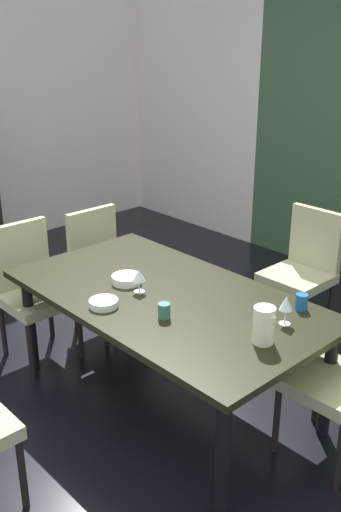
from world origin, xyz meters
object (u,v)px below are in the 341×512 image
at_px(serving_bowl_east, 104,303).
at_px(cup_rear, 164,311).
at_px(chair_left_far, 103,264).
at_px(wine_glass_center, 286,304).
at_px(cup_corner, 302,302).
at_px(dining_table, 165,305).
at_px(chair_head_far, 304,266).
at_px(serving_bowl_near_window, 127,279).
at_px(wine_glass_right, 139,276).
at_px(pitcher_west, 264,325).
at_px(chair_left_near, 31,285).

distance_m(serving_bowl_east, cup_rear, 0.36).
bearing_deg(chair_left_far, wine_glass_center, 87.13).
height_order(wine_glass_center, cup_corner, wine_glass_center).
xyz_separation_m(dining_table, cup_corner, (0.64, 0.42, 0.12)).
bearing_deg(wine_glass_center, cup_rear, -138.81).
xyz_separation_m(chair_head_far, serving_bowl_near_window, (-0.31, -1.42, 0.22)).
xyz_separation_m(wine_glass_right, cup_rear, (0.34, -0.11, -0.06)).
xyz_separation_m(chair_head_far, wine_glass_center, (0.65, -1.14, 0.31)).
bearing_deg(chair_left_far, pitcher_west, 79.76).
height_order(chair_left_near, wine_glass_center, chair_left_near).
bearing_deg(pitcher_west, serving_bowl_near_window, -177.24).
relative_size(chair_left_near, pitcher_west, 4.89).
bearing_deg(cup_corner, wine_glass_center, -78.74).
xyz_separation_m(chair_head_far, cup_rear, (0.18, -1.55, 0.24)).
relative_size(serving_bowl_east, cup_rear, 1.93).
distance_m(dining_table, serving_bowl_near_window, 0.30).
bearing_deg(serving_bowl_near_window, chair_left_near, -162.53).
relative_size(chair_left_far, serving_bowl_east, 5.57).
distance_m(wine_glass_center, wine_glass_right, 0.87).
height_order(chair_head_far, wine_glass_right, chair_head_far).
height_order(serving_bowl_near_window, pitcher_west, pitcher_west).
relative_size(chair_left_far, serving_bowl_near_window, 4.95).
xyz_separation_m(chair_left_near, wine_glass_right, (0.90, 0.21, 0.30)).
relative_size(chair_left_near, serving_bowl_near_window, 5.12).
distance_m(wine_glass_right, cup_corner, 0.93).
height_order(wine_glass_center, serving_bowl_near_window, wine_glass_center).
distance_m(wine_glass_right, serving_bowl_east, 0.28).
height_order(wine_glass_right, serving_bowl_east, wine_glass_right).
xyz_separation_m(dining_table, chair_left_near, (-1.03, -0.30, -0.12)).
height_order(chair_head_far, serving_bowl_near_window, chair_head_far).
bearing_deg(pitcher_west, serving_bowl_east, -158.08).
relative_size(wine_glass_center, wine_glass_right, 1.14).
distance_m(dining_table, serving_bowl_east, 0.38).
height_order(chair_head_far, cup_rear, chair_head_far).
height_order(dining_table, chair_head_far, chair_head_far).
height_order(chair_head_far, wine_glass_center, chair_head_far).
height_order(chair_head_far, cup_corner, chair_head_far).
height_order(chair_left_near, cup_corner, chair_left_near).
bearing_deg(serving_bowl_near_window, dining_table, 13.05).
bearing_deg(cup_corner, serving_bowl_near_window, -152.40).
relative_size(chair_left_near, chair_left_far, 1.03).
bearing_deg(serving_bowl_east, pitcher_west, 21.92).
bearing_deg(chair_left_near, wine_glass_center, 106.74).
bearing_deg(dining_table, wine_glass_right, -144.37).
relative_size(wine_glass_right, cup_rear, 1.66).
height_order(serving_bowl_east, cup_corner, cup_corner).
relative_size(serving_bowl_east, pitcher_west, 0.85).
relative_size(chair_head_far, cup_corner, 10.38).
relative_size(dining_table, wine_glass_center, 11.99).
bearing_deg(wine_glass_right, cup_corner, 33.38).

